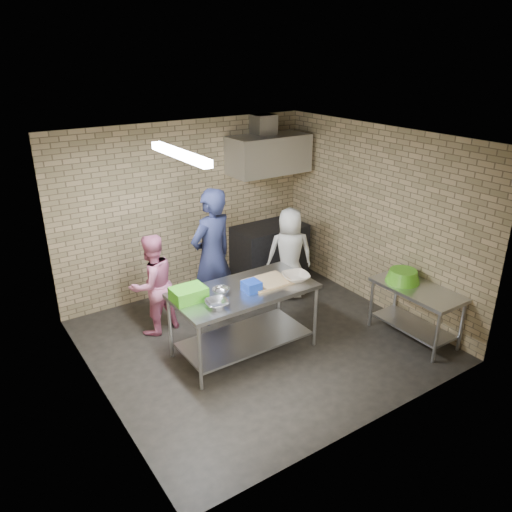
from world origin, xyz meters
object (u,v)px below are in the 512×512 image
Objects in this scene: green_basin at (403,276)px; woman_white at (290,254)px; prep_table at (244,320)px; side_counter at (415,313)px; bottle_red at (265,156)px; woman_pink at (152,285)px; bottle_green at (284,155)px; stove at (270,251)px; man_navy at (212,257)px; green_crate at (189,294)px; blue_tub at (252,286)px.

green_basin is 0.32× the size of woman_white.
prep_table is at bearing 60.19° from woman_white.
woman_white is (1.44, 0.94, 0.28)m from prep_table.
side_counter is (2.08, -1.00, -0.07)m from prep_table.
prep_table is 3.05m from bottle_red.
side_counter is at bearing -25.59° from prep_table.
prep_table is 1.50× the size of side_counter.
bottle_red is at bearing 97.90° from green_basin.
bottle_red reaches higher than side_counter.
bottle_green is at bearing -175.03° from woman_pink.
man_navy reaches higher than stove.
woman_pink is (-2.84, 2.12, 0.34)m from side_counter.
woman_white is (2.14, 0.82, -0.25)m from green_crate.
side_counter is 3.01× the size of green_crate.
side_counter is 3.06m from green_crate.
side_counter is at bearing -82.38° from bottle_red.
green_crate is 3.51m from bottle_green.
bottle_green is 3.25m from woman_pink.
bottle_green is (0.00, 2.99, 1.64)m from side_counter.
woman_white is at bearing 108.50° from side_counter.
bottle_red reaches higher than woman_pink.
bottle_green is at bearing 89.58° from green_basin.
blue_tub is (-1.58, -1.85, 0.51)m from stove.
man_navy is at bearing 85.43° from prep_table.
bottle_green reaches higher than stove.
prep_table is 2.23m from green_basin.
bottle_green is at bearing 28.07° from stove.
green_crate is at bearing 170.27° from prep_table.
woman_white is at bearing 33.09° from prep_table.
side_counter is 2.79m from stove.
bottle_green is (2.03, 2.09, 1.05)m from blue_tub.
green_crate is 2.66× the size of bottle_green.
green_crate is 0.87× the size of green_basin.
blue_tub is 0.43× the size of green_basin.
green_basin is at bearing -82.10° from bottle_red.
woman_pink is (-2.44, -0.87, -1.32)m from bottle_red.
blue_tub is 0.14× the size of woman_pink.
green_basin is at bearing -17.84° from blue_tub.
stove is 8.00× the size of bottle_green.
bottle_red is 2.91m from woman_pink.
green_basin is at bearing -19.93° from prep_table.
bottle_green reaches higher than green_basin.
woman_white is at bearing 165.45° from man_navy.
green_crate reaches higher than stove.
prep_table is at bearing 116.57° from blue_tub.
prep_table is 11.97× the size of bottle_green.
stove is 2.49m from blue_tub.
bottle_red is at bearing 52.00° from blue_tub.
woman_white reaches higher than side_counter.
green_basin is at bearing -80.24° from stove.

